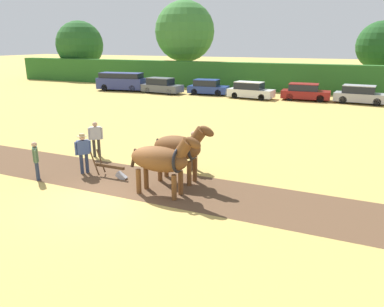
{
  "coord_description": "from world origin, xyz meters",
  "views": [
    {
      "loc": [
        7.56,
        -9.71,
        5.24
      ],
      "look_at": [
        1.98,
        2.92,
        1.1
      ],
      "focal_mm": 35.0,
      "sensor_mm": 36.0,
      "label": 1
    }
  ],
  "objects_px": {
    "parked_car_center": "(250,91)",
    "tree_center_left": "(381,46)",
    "tree_far_left": "(80,45)",
    "tree_left": "(185,32)",
    "parked_car_center_left": "(208,87)",
    "farmer_at_plow": "(83,150)",
    "parked_car_center_right": "(305,92)",
    "draft_horse_lead_right": "(180,148)",
    "farmer_onlooker_right": "(96,137)",
    "draft_horse_lead_left": "(162,159)",
    "plow": "(113,170)",
    "farmer_onlooker_left": "(36,158)",
    "parked_car_right": "(360,95)",
    "parked_van": "(121,81)",
    "parked_car_left": "(162,86)",
    "farmer_beside_team": "(194,148)"
  },
  "relations": [
    {
      "from": "parked_car_center",
      "to": "tree_center_left",
      "type": "bearing_deg",
      "value": 52.18
    },
    {
      "from": "tree_far_left",
      "to": "tree_center_left",
      "type": "distance_m",
      "value": 39.18
    },
    {
      "from": "tree_left",
      "to": "parked_car_center_left",
      "type": "bearing_deg",
      "value": -52.81
    },
    {
      "from": "farmer_at_plow",
      "to": "parked_car_center_right",
      "type": "bearing_deg",
      "value": 115.85
    },
    {
      "from": "draft_horse_lead_right",
      "to": "farmer_onlooker_right",
      "type": "bearing_deg",
      "value": 165.27
    },
    {
      "from": "draft_horse_lead_left",
      "to": "draft_horse_lead_right",
      "type": "xyz_separation_m",
      "value": [
        0.01,
        1.43,
        0.05
      ]
    },
    {
      "from": "plow",
      "to": "parked_car_center",
      "type": "xyz_separation_m",
      "value": [
        -0.84,
        23.51,
        0.43
      ]
    },
    {
      "from": "tree_far_left",
      "to": "farmer_onlooker_left",
      "type": "relative_size",
      "value": 5.3
    },
    {
      "from": "farmer_at_plow",
      "to": "parked_car_center",
      "type": "distance_m",
      "value": 23.56
    },
    {
      "from": "farmer_onlooker_right",
      "to": "parked_car_right",
      "type": "relative_size",
      "value": 0.37
    },
    {
      "from": "tree_left",
      "to": "parked_van",
      "type": "distance_m",
      "value": 11.56
    },
    {
      "from": "tree_left",
      "to": "tree_center_left",
      "type": "distance_m",
      "value": 22.67
    },
    {
      "from": "farmer_onlooker_right",
      "to": "parked_car_center_right",
      "type": "distance_m",
      "value": 23.33
    },
    {
      "from": "parked_car_center_left",
      "to": "parked_car_center_right",
      "type": "height_order",
      "value": "same"
    },
    {
      "from": "tree_center_left",
      "to": "plow",
      "type": "bearing_deg",
      "value": -106.23
    },
    {
      "from": "farmer_at_plow",
      "to": "tree_center_left",
      "type": "bearing_deg",
      "value": 110.24
    },
    {
      "from": "tree_center_left",
      "to": "farmer_onlooker_left",
      "type": "xyz_separation_m",
      "value": [
        -12.89,
        -36.75,
        -3.95
      ]
    },
    {
      "from": "tree_center_left",
      "to": "farmer_at_plow",
      "type": "relative_size",
      "value": 4.41
    },
    {
      "from": "tree_far_left",
      "to": "plow",
      "type": "distance_m",
      "value": 44.06
    },
    {
      "from": "parked_car_left",
      "to": "parked_car_center_left",
      "type": "distance_m",
      "value": 4.95
    },
    {
      "from": "parked_car_right",
      "to": "tree_far_left",
      "type": "bearing_deg",
      "value": 171.82
    },
    {
      "from": "tree_far_left",
      "to": "farmer_beside_team",
      "type": "distance_m",
      "value": 44.22
    },
    {
      "from": "parked_van",
      "to": "parked_car_center",
      "type": "distance_m",
      "value": 14.67
    },
    {
      "from": "farmer_onlooker_left",
      "to": "parked_car_left",
      "type": "xyz_separation_m",
      "value": [
        -7.81,
        24.79,
        -0.12
      ]
    },
    {
      "from": "draft_horse_lead_right",
      "to": "farmer_beside_team",
      "type": "height_order",
      "value": "draft_horse_lead_right"
    },
    {
      "from": "tree_left",
      "to": "parked_van",
      "type": "height_order",
      "value": "tree_left"
    },
    {
      "from": "parked_car_center_left",
      "to": "parked_car_right",
      "type": "height_order",
      "value": "parked_car_right"
    },
    {
      "from": "farmer_onlooker_left",
      "to": "parked_car_center_left",
      "type": "bearing_deg",
      "value": 49.93
    },
    {
      "from": "draft_horse_lead_right",
      "to": "farmer_at_plow",
      "type": "distance_m",
      "value": 4.11
    },
    {
      "from": "draft_horse_lead_right",
      "to": "parked_car_center",
      "type": "relative_size",
      "value": 0.59
    },
    {
      "from": "parked_van",
      "to": "farmer_at_plow",
      "type": "bearing_deg",
      "value": -66.98
    },
    {
      "from": "plow",
      "to": "parked_car_center_left",
      "type": "distance_m",
      "value": 25.04
    },
    {
      "from": "tree_far_left",
      "to": "parked_car_center_right",
      "type": "height_order",
      "value": "tree_far_left"
    },
    {
      "from": "tree_center_left",
      "to": "parked_car_center_left",
      "type": "bearing_deg",
      "value": -145.35
    },
    {
      "from": "farmer_beside_team",
      "to": "tree_far_left",
      "type": "bearing_deg",
      "value": 169.23
    },
    {
      "from": "farmer_at_plow",
      "to": "farmer_onlooker_left",
      "type": "relative_size",
      "value": 1.1
    },
    {
      "from": "farmer_onlooker_right",
      "to": "parked_car_right",
      "type": "xyz_separation_m",
      "value": [
        11.18,
        22.31,
        -0.22
      ]
    },
    {
      "from": "farmer_at_plow",
      "to": "parked_car_right",
      "type": "xyz_separation_m",
      "value": [
        10.19,
        24.4,
        -0.22
      ]
    },
    {
      "from": "farmer_beside_team",
      "to": "farmer_onlooker_right",
      "type": "relative_size",
      "value": 1.0
    },
    {
      "from": "parked_van",
      "to": "parked_car_center",
      "type": "xyz_separation_m",
      "value": [
        14.67,
        -0.01,
        -0.27
      ]
    },
    {
      "from": "farmer_beside_team",
      "to": "parked_car_center_left",
      "type": "height_order",
      "value": "farmer_beside_team"
    },
    {
      "from": "farmer_at_plow",
      "to": "farmer_beside_team",
      "type": "bearing_deg",
      "value": 67.24
    },
    {
      "from": "parked_car_center",
      "to": "parked_car_right",
      "type": "relative_size",
      "value": 0.99
    },
    {
      "from": "tree_left",
      "to": "farmer_beside_team",
      "type": "bearing_deg",
      "value": -64.52
    },
    {
      "from": "tree_left",
      "to": "parked_van",
      "type": "bearing_deg",
      "value": -108.85
    },
    {
      "from": "farmer_at_plow",
      "to": "parked_car_left",
      "type": "height_order",
      "value": "farmer_at_plow"
    },
    {
      "from": "parked_car_center_left",
      "to": "parked_car_center",
      "type": "bearing_deg",
      "value": -15.19
    },
    {
      "from": "tree_far_left",
      "to": "farmer_onlooker_right",
      "type": "distance_m",
      "value": 40.91
    },
    {
      "from": "draft_horse_lead_right",
      "to": "parked_van",
      "type": "bearing_deg",
      "value": 128.83
    },
    {
      "from": "draft_horse_lead_left",
      "to": "farmer_at_plow",
      "type": "relative_size",
      "value": 1.68
    }
  ]
}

